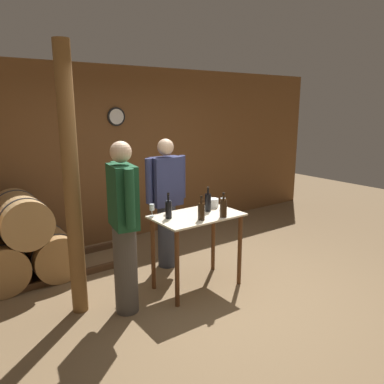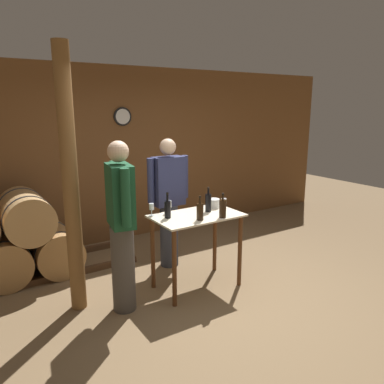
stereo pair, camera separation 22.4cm
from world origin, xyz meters
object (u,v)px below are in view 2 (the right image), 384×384
Objects in this scene: wine_bottle_center at (223,208)px; person_host at (121,224)px; ice_bucket at (213,203)px; wine_bottle_right at (208,202)px; wine_glass_near_right at (224,201)px; wine_bottle_far_left at (168,209)px; wooden_post at (70,184)px; wine_bottle_left at (200,211)px; person_visitor_with_scarf at (169,200)px; wine_glass_near_center at (169,204)px; wine_glass_near_left at (152,207)px.

person_host reaches higher than wine_bottle_center.
wine_bottle_right is at bearing -145.42° from ice_bucket.
wine_bottle_center reaches higher than wine_glass_near_right.
wine_bottle_center is at bearing -31.49° from wine_bottle_far_left.
wooden_post is 9.17× the size of wine_bottle_right.
wine_bottle_left is 0.91m from person_visitor_with_scarf.
person_visitor_with_scarf is at bearing 59.93° from wine_bottle_far_left.
wine_bottle_left is 0.15× the size of person_host.
wine_bottle_center is 1.89× the size of wine_glass_near_center.
wooden_post is at bearing 160.71° from wine_bottle_center.
wine_glass_near_center is at bearing 20.05° from person_host.
wine_bottle_far_left is 1.95× the size of wine_glass_near_center.
wine_bottle_left is 0.86m from person_host.
wine_bottle_center is at bearing -38.01° from wine_glass_near_left.
wine_bottle_left is at bearing -50.02° from wine_glass_near_left.
wooden_post reaches higher than ice_bucket.
wine_glass_near_left is 0.08× the size of person_visitor_with_scarf.
wine_bottle_far_left is at bearing -11.88° from wooden_post.
wine_bottle_left is 0.55m from ice_bucket.
wine_bottle_far_left reaches higher than wine_glass_near_right.
wine_glass_near_center reaches higher than wine_glass_near_right.
person_host reaches higher than person_visitor_with_scarf.
wine_bottle_right is (1.51, -0.24, -0.35)m from wooden_post.
wine_bottle_center is at bearing -12.17° from wine_bottle_left.
wine_bottle_right is 0.67m from wine_glass_near_left.
wine_bottle_far_left is 1.06× the size of wine_bottle_left.
wine_bottle_far_left reaches higher than ice_bucket.
wooden_post is 1.59× the size of person_visitor_with_scarf.
wine_bottle_far_left is 1.93× the size of ice_bucket.
wine_bottle_left is 0.27m from wine_bottle_center.
wine_glass_near_left is 0.08× the size of person_host.
ice_bucket is at bearing 34.58° from wine_bottle_right.
person_visitor_with_scarf is at bearing 118.84° from wine_glass_near_right.
wooden_post is at bearing 168.12° from wine_bottle_far_left.
wine_bottle_center reaches higher than wine_glass_near_center.
wine_glass_near_center is at bearing 162.06° from wine_glass_near_right.
wine_bottle_right reaches higher than wine_bottle_center.
person_host is at bearing -170.70° from wine_bottle_far_left.
ice_bucket is at bearing 115.57° from wine_glass_near_right.
wine_bottle_left is 0.98× the size of wine_bottle_center.
person_host reaches higher than wine_glass_near_right.
person_visitor_with_scarf is (0.27, 0.48, -0.09)m from wine_glass_near_center.
wine_bottle_left is 1.94× the size of wine_glass_near_left.
person_visitor_with_scarf is at bearing 60.80° from wine_glass_near_center.
wine_bottle_center is 0.35m from wine_glass_near_right.
wooden_post reaches higher than wine_bottle_right.
wooden_post is at bearing -162.52° from person_visitor_with_scarf.
wine_bottle_left is at bearing -69.38° from wine_glass_near_center.
wine_glass_near_center reaches higher than wine_glass_near_left.
wine_bottle_left is at bearing -45.71° from wine_bottle_far_left.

